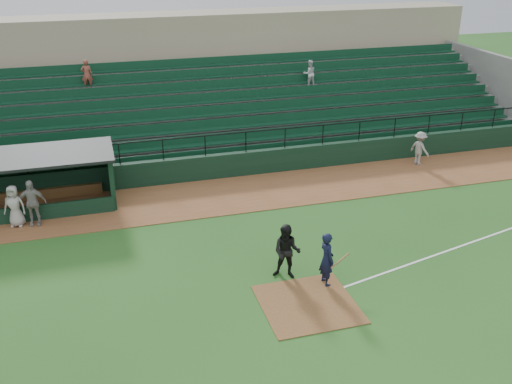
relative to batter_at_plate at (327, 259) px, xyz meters
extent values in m
plane|color=#23551B|center=(-1.01, 0.02, -0.96)|extent=(90.00, 90.00, 0.00)
cube|color=brown|center=(-1.01, 8.02, -0.95)|extent=(40.00, 4.00, 0.03)
cube|color=brown|center=(-1.01, -0.98, -0.95)|extent=(3.00, 3.00, 0.03)
cube|color=white|center=(6.99, 1.22, -0.96)|extent=(17.49, 4.44, 0.01)
cube|color=black|center=(-1.01, 10.22, -0.36)|extent=(36.00, 0.35, 1.20)
cylinder|color=black|center=(-1.01, 10.22, 1.24)|extent=(36.00, 0.06, 0.06)
cube|color=slate|center=(-1.01, 15.12, 0.84)|extent=(36.00, 9.00, 3.60)
cube|color=#0F3A23|center=(-1.01, 14.62, 1.29)|extent=(34.56, 8.00, 4.05)
cube|color=slate|center=(16.99, 15.17, 1.14)|extent=(0.35, 9.50, 4.20)
cube|color=tan|center=(-1.01, 21.62, 2.24)|extent=(38.00, 3.00, 6.40)
cube|color=slate|center=(-1.01, 19.62, 2.74)|extent=(36.00, 2.00, 0.20)
imported|color=silver|center=(5.39, 15.92, 2.51)|extent=(0.75, 0.59, 1.55)
imported|color=brown|center=(-7.03, 16.92, 3.00)|extent=(0.59, 0.39, 1.63)
cube|color=black|center=(-10.76, 10.42, 0.19)|extent=(8.50, 0.20, 2.30)
cube|color=black|center=(-6.51, 9.12, 0.19)|extent=(0.20, 2.60, 2.30)
cube|color=black|center=(-10.76, 9.12, 1.40)|extent=(8.90, 3.20, 0.12)
cube|color=olive|center=(-10.76, 10.02, -0.71)|extent=(7.65, 0.40, 0.50)
cube|color=black|center=(-10.76, 7.77, -0.61)|extent=(8.50, 0.12, 0.70)
imported|color=black|center=(0.00, 0.00, 0.00)|extent=(0.52, 0.74, 1.93)
cylinder|color=olive|center=(0.40, -0.20, -0.01)|extent=(0.79, 0.34, 0.35)
imported|color=black|center=(-1.15, 0.78, 0.03)|extent=(1.20, 1.12, 1.99)
imported|color=gray|center=(8.86, 9.04, -0.07)|extent=(0.98, 1.27, 1.73)
imported|color=gray|center=(-9.74, 7.38, 0.04)|extent=(1.18, 0.59, 1.94)
imported|color=#ADA8A2|center=(-10.42, 7.47, -0.06)|extent=(0.97, 0.75, 1.75)
camera|label=1|loc=(-7.00, -15.60, 10.00)|focal=41.01mm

